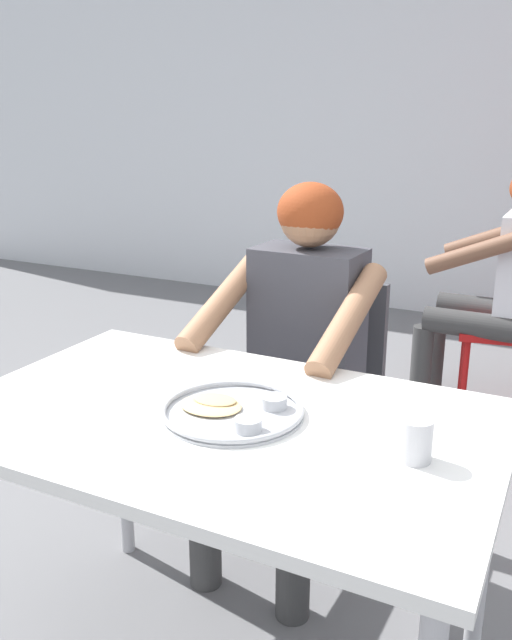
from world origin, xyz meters
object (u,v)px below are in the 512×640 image
Objects in this scene: table_foreground at (221,445)px; chair_foreground at (320,384)px; thali_tray at (233,410)px; drinking_cup at (415,438)px; diner_foreground at (295,342)px; patron_background at (502,273)px.

chair_foreground is (-0.07, 0.83, -0.17)m from table_foreground.
drinking_cup reaches higher than thali_tray.
thali_tray is 0.37× the size of chair_foreground.
table_foreground is at bearing 178.67° from drinking_cup.
diner_foreground is (-0.11, 0.60, -0.04)m from thali_tray.
patron_background is (0.44, 1.39, -0.02)m from diner_foreground.
chair_foreground reaches higher than table_foreground.
thali_tray is at bearing -99.66° from patron_background.
thali_tray is 0.27× the size of diner_foreground.
drinking_cup is 2.01m from patron_background.
patron_background is at bearing 69.47° from chair_foreground.
thali_tray is 0.27× the size of patron_background.
chair_foreground is (-0.10, 0.82, -0.26)m from thali_tray.
table_foreground is at bearing -157.97° from thali_tray.
chair_foreground is at bearing 88.51° from diner_foreground.
drinking_cup is (0.41, -0.02, 0.03)m from thali_tray.
patron_background is (0.44, 1.17, 0.20)m from chair_foreground.
chair_foreground is (-0.51, 0.84, -0.29)m from drinking_cup.
chair_foreground is 0.73× the size of patron_background.
patron_background reaches higher than chair_foreground.
drinking_cup is at bearing -49.89° from diner_foreground.
patron_background is at bearing 72.29° from diner_foreground.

